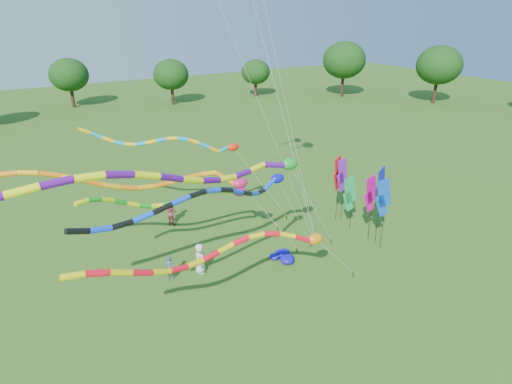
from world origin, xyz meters
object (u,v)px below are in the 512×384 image
tube_kite_red (239,250)px  person_a (200,258)px  tube_kite_orange (154,181)px  person_c (171,212)px  person_b (170,268)px  blue_nylon_heap (284,257)px

tube_kite_red → person_a: 5.83m
tube_kite_red → tube_kite_orange: (-1.84, 5.63, 1.80)m
tube_kite_red → person_c: size_ratio=8.04×
tube_kite_red → person_a: (0.13, 4.91, -3.13)m
person_b → blue_nylon_heap: bearing=16.8°
tube_kite_red → person_b: bearing=106.8°
tube_kite_red → person_b: (-1.61, 5.09, -3.27)m
tube_kite_orange → person_b: bearing=-54.0°
person_a → person_c: person_a is taller
person_a → blue_nylon_heap: bearing=-71.3°
tube_kite_orange → person_a: 5.36m
tube_kite_orange → person_c: tube_kite_orange is taller
tube_kite_red → person_a: bearing=87.7°
blue_nylon_heap → person_a: size_ratio=0.82×
blue_nylon_heap → tube_kite_red: bearing=-145.1°
tube_kite_orange → person_a: bearing=-7.1°
blue_nylon_heap → person_c: (-4.08, 8.04, 0.70)m
tube_kite_red → blue_nylon_heap: size_ratio=9.54×
person_a → tube_kite_orange: bearing=105.1°
person_b → person_c: (2.52, 6.44, 0.13)m
person_a → person_b: (-1.74, 0.18, -0.15)m
person_a → person_b: 1.76m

